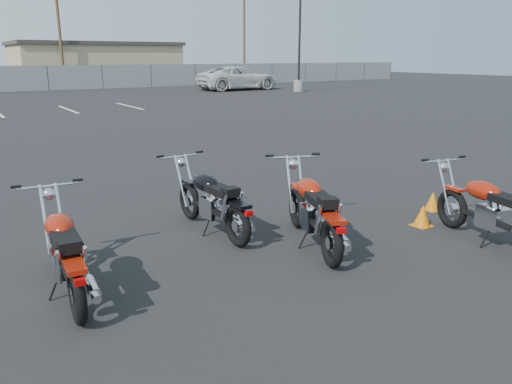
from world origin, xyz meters
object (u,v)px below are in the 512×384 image
motorcycle_rear_red (492,211)px  white_van (238,71)px  motorcycle_front_red (65,253)px  motorcycle_third_red (314,211)px  motorcycle_second_black (212,201)px

motorcycle_rear_red → white_van: white_van is taller
motorcycle_front_red → motorcycle_third_red: bearing=-5.6°
motorcycle_third_red → motorcycle_front_red: bearing=174.4°
motorcycle_third_red → white_van: size_ratio=0.30×
motorcycle_second_black → motorcycle_third_red: motorcycle_third_red is taller
motorcycle_second_black → white_van: 31.44m
motorcycle_front_red → motorcycle_rear_red: motorcycle_front_red is taller
white_van → motorcycle_front_red: bearing=145.7°
motorcycle_second_black → white_van: bearing=58.7°
motorcycle_second_black → white_van: (16.33, 26.85, 0.90)m
white_van → motorcycle_third_red: bearing=150.6°
motorcycle_front_red → motorcycle_second_black: bearing=21.9°
motorcycle_front_red → motorcycle_second_black: 2.38m
motorcycle_second_black → motorcycle_rear_red: 3.79m
white_van → motorcycle_rear_red: bearing=154.8°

